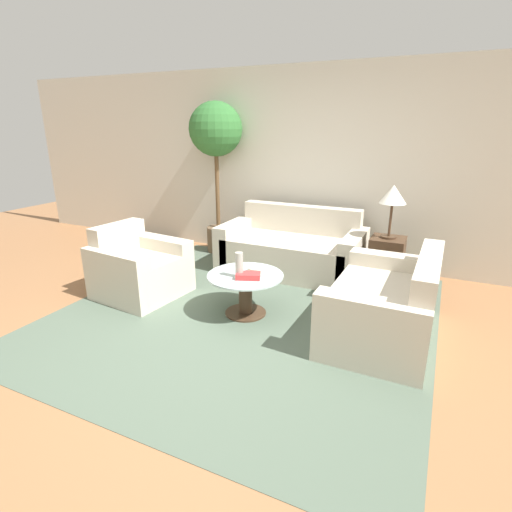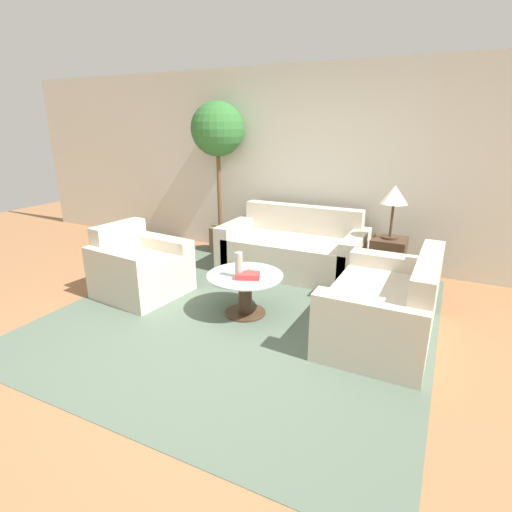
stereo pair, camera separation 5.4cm
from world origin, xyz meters
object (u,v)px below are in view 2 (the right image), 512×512
vase (239,265)px  bowl (256,270)px  sofa_main (294,250)px  armchair (139,270)px  loveseat (389,309)px  book_stack (248,276)px  table_lamp (394,197)px  coffee_table (245,289)px  potted_plant (218,141)px

vase → bowl: size_ratio=1.52×
sofa_main → armchair: sofa_main is taller
sofa_main → bowl: bearing=-86.5°
loveseat → book_stack: bearing=-79.4°
table_lamp → armchair: bearing=-150.0°
armchair → coffee_table: size_ratio=1.24×
table_lamp → book_stack: table_lamp is taller
bowl → potted_plant: bearing=130.7°
table_lamp → vase: table_lamp is taller
sofa_main → vase: size_ratio=7.17×
bowl → coffee_table: bearing=-118.8°
coffee_table → vase: vase is taller
sofa_main → book_stack: bearing=-86.7°
sofa_main → table_lamp: 1.43m
loveseat → book_stack: size_ratio=5.27×
table_lamp → book_stack: (-1.10, -1.47, -0.62)m
loveseat → bowl: bearing=-87.9°
loveseat → potted_plant: potted_plant is taller
coffee_table → potted_plant: (-1.32, 1.73, 1.34)m
armchair → loveseat: loveseat is taller
book_stack → potted_plant: bearing=106.6°
armchair → vase: armchair is taller
table_lamp → book_stack: 1.94m
loveseat → vase: loveseat is taller
armchair → bowl: size_ratio=5.68×
loveseat → bowl: size_ratio=8.54×
bowl → book_stack: (0.01, -0.20, 0.00)m
loveseat → vase: size_ratio=5.61×
loveseat → coffee_table: 1.39m
bowl → book_stack: bearing=-87.9°
sofa_main → bowl: sofa_main is taller
book_stack → bowl: bearing=71.1°
coffee_table → potted_plant: size_ratio=0.35×
sofa_main → loveseat: bearing=-42.5°
book_stack → vase: bearing=162.2°
potted_plant → book_stack: bearing=-52.4°
armchair → potted_plant: (0.01, 1.79, 1.34)m
sofa_main → book_stack: sofa_main is taller
coffee_table → table_lamp: 1.98m
coffee_table → vase: size_ratio=3.02×
sofa_main → table_lamp: (1.18, -0.03, 0.80)m
sofa_main → table_lamp: size_ratio=2.96×
loveseat → coffee_table: size_ratio=1.86×
sofa_main → loveseat: size_ratio=1.28×
loveseat → potted_plant: 3.41m
coffee_table → table_lamp: size_ratio=1.25×
coffee_table → bowl: (0.06, 0.12, 0.18)m
sofa_main → vase: sofa_main is taller
coffee_table → book_stack: size_ratio=2.84×
bowl → table_lamp: bearing=49.1°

